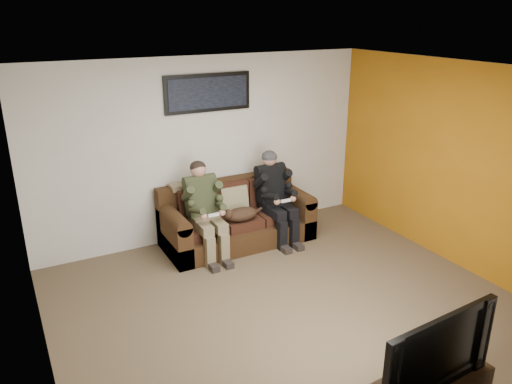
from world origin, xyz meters
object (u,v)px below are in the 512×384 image
television (428,347)px  cat (240,214)px  person_left (204,205)px  sofa (236,220)px  person_right (275,192)px  framed_poster (208,93)px

television → cat: bearing=83.9°
person_left → television: 3.62m
sofa → cat: 0.35m
person_right → television: bearing=-101.5°
sofa → television: television is taller
person_left → framed_poster: size_ratio=1.02×
framed_poster → person_right: bearing=-37.3°
cat → framed_poster: framed_poster is taller
framed_poster → person_left: bearing=-121.2°
cat → television: bearing=-92.2°
framed_poster → television: bearing=-89.9°
person_left → person_right: person_right is taller
person_right → framed_poster: size_ratio=1.03×
cat → television: (-0.13, -3.50, 0.21)m
person_left → person_right: size_ratio=0.99×
framed_poster → television: size_ratio=1.08×
person_left → cat: (0.49, -0.10, -0.19)m
sofa → framed_poster: bearing=117.1°
framed_poster → television: 4.38m
television → sofa: bearing=83.2°
person_left → television: bearing=-84.4°
person_right → television: size_ratio=1.12×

